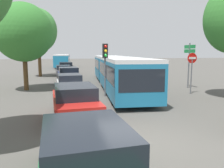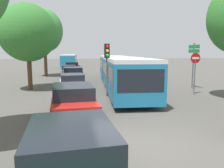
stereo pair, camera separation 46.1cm
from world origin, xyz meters
The scene contains 14 objects.
ground_plane centered at (0.00, 0.00, 0.00)m, with size 200.00×200.00×0.00m, color #4F4C47.
articulated_bus centered at (2.11, 11.59, 1.44)m, with size 4.22×17.02×2.50m.
city_bus_rear centered at (-1.92, 38.20, 1.44)m, with size 3.34×11.71×2.49m.
queued_car_green centered at (-1.99, -2.11, 0.73)m, with size 1.94×4.23×1.44m.
queued_car_red centered at (-1.86, 3.19, 0.74)m, with size 1.96×4.27×1.46m.
queued_car_white centered at (-1.83, 9.19, 0.69)m, with size 1.82×3.97×1.36m.
queued_car_navy centered at (-1.69, 14.69, 0.75)m, with size 1.99×4.34×1.48m.
queued_car_graphite centered at (-2.07, 20.28, 0.69)m, with size 1.83×4.00×1.37m.
queued_car_black centered at (-1.67, 25.76, 0.77)m, with size 2.03×4.43×1.51m.
traffic_light centered at (0.40, 7.58, 2.50)m, with size 0.33×0.36×3.40m.
no_entry_sign centered at (6.34, 7.08, 1.88)m, with size 0.70×0.08×2.82m.
direction_sign_post centered at (7.65, 9.48, 2.55)m, with size 0.10×1.40×3.60m.
tree_left_mid centered at (-4.92, 11.34, 4.20)m, with size 4.26×4.26×6.48m.
tree_left_far centered at (-4.74, 21.14, 5.27)m, with size 4.33×4.33×7.94m.
Camera 2 is at (-1.97, -6.29, 2.83)m, focal length 35.00 mm.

